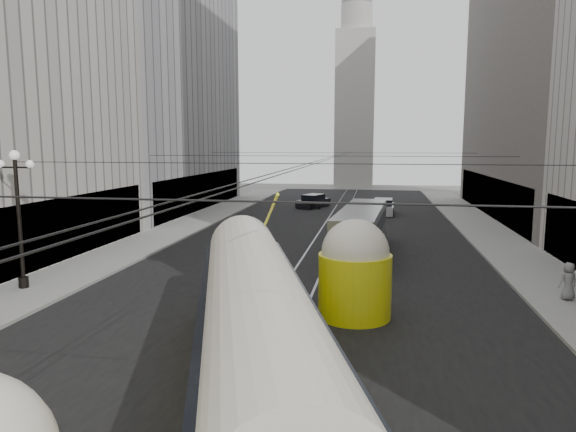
% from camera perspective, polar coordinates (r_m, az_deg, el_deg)
% --- Properties ---
extents(road, '(20.00, 85.00, 0.02)m').
position_cam_1_polar(road, '(36.15, 4.01, -2.87)').
color(road, black).
rests_on(road, ground).
extents(sidewalk_left, '(4.00, 72.00, 0.15)m').
position_cam_1_polar(sidewalk_left, '(42.35, -11.88, -1.32)').
color(sidewalk_left, gray).
rests_on(sidewalk_left, ground).
extents(sidewalk_right, '(4.00, 72.00, 0.15)m').
position_cam_1_polar(sidewalk_right, '(40.32, 21.77, -2.18)').
color(sidewalk_right, gray).
rests_on(sidewalk_right, ground).
extents(rail_left, '(0.12, 85.00, 0.04)m').
position_cam_1_polar(rail_left, '(36.23, 2.83, -2.83)').
color(rail_left, gray).
rests_on(rail_left, ground).
extents(rail_right, '(0.12, 85.00, 0.04)m').
position_cam_1_polar(rail_right, '(36.09, 5.20, -2.90)').
color(rail_right, gray).
rests_on(rail_right, ground).
extents(building_left_far, '(12.60, 28.60, 28.60)m').
position_cam_1_polar(building_left_far, '(56.50, -15.50, 15.34)').
color(building_left_far, '#999999').
rests_on(building_left_far, ground).
extents(building_right_far, '(12.60, 32.60, 32.60)m').
position_cam_1_polar(building_right_far, '(54.29, 28.62, 17.13)').
color(building_right_far, '#514C47').
rests_on(building_right_far, ground).
extents(distant_tower, '(6.00, 6.00, 31.36)m').
position_cam_1_polar(distant_tower, '(83.31, 7.48, 13.54)').
color(distant_tower, '#B2AFA8').
rests_on(distant_tower, ground).
extents(lamppost_left_mid, '(1.86, 0.44, 6.37)m').
position_cam_1_polar(lamppost_left_mid, '(26.50, -27.76, 0.47)').
color(lamppost_left_mid, black).
rests_on(lamppost_left_mid, sidewalk_left).
extents(catenary, '(25.00, 72.00, 0.23)m').
position_cam_1_polar(catenary, '(34.51, 4.13, 6.45)').
color(catenary, black).
rests_on(catenary, ground).
extents(streetcar, '(7.41, 17.42, 3.97)m').
position_cam_1_polar(streetcar, '(13.70, -3.63, -12.74)').
color(streetcar, yellow).
rests_on(streetcar, ground).
extents(city_bus, '(3.20, 11.50, 2.88)m').
position_cam_1_polar(city_bus, '(32.05, 8.15, -1.46)').
color(city_bus, '#98999C').
rests_on(city_bus, ground).
extents(sedan_white_far, '(2.19, 4.88, 1.51)m').
position_cam_1_polar(sedan_white_far, '(50.98, 10.52, 0.96)').
color(sedan_white_far, '#BBBBBB').
rests_on(sedan_white_far, ground).
extents(sedan_dark_far, '(3.46, 4.85, 1.42)m').
position_cam_1_polar(sedan_dark_far, '(55.74, 2.83, 1.63)').
color(sedan_dark_far, black).
rests_on(sedan_dark_far, ground).
extents(pedestrian_sidewalk_right, '(0.92, 0.73, 1.63)m').
position_cam_1_polar(pedestrian_sidewalk_right, '(25.21, 28.71, -6.37)').
color(pedestrian_sidewalk_right, slate).
rests_on(pedestrian_sidewalk_right, sidewalk_right).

